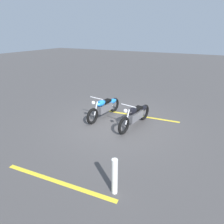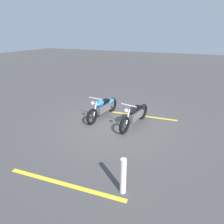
% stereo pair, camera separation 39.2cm
% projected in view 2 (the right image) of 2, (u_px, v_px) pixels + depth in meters
% --- Properties ---
extents(ground_plane, '(60.00, 60.00, 0.00)m').
position_uv_depth(ground_plane, '(116.00, 123.00, 7.80)').
color(ground_plane, '#474444').
extents(motorcycle_bright_foreground, '(2.23, 0.62, 1.04)m').
position_uv_depth(motorcycle_bright_foreground, '(103.00, 107.00, 8.20)').
color(motorcycle_bright_foreground, black).
rests_on(motorcycle_bright_foreground, ground).
extents(motorcycle_dark_foreground, '(2.22, 0.66, 1.04)m').
position_uv_depth(motorcycle_dark_foreground, '(135.00, 114.00, 7.48)').
color(motorcycle_dark_foreground, black).
rests_on(motorcycle_dark_foreground, ground).
extents(bollard_post, '(0.14, 0.14, 0.93)m').
position_uv_depth(bollard_post, '(123.00, 176.00, 4.26)').
color(bollard_post, white).
rests_on(bollard_post, ground).
extents(parking_stripe_near, '(0.42, 3.20, 0.01)m').
position_uv_depth(parking_stripe_near, '(140.00, 116.00, 8.49)').
color(parking_stripe_near, yellow).
rests_on(parking_stripe_near, ground).
extents(parking_stripe_mid, '(0.42, 3.20, 0.01)m').
position_uv_depth(parking_stripe_mid, '(64.00, 184.00, 4.67)').
color(parking_stripe_mid, yellow).
rests_on(parking_stripe_mid, ground).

